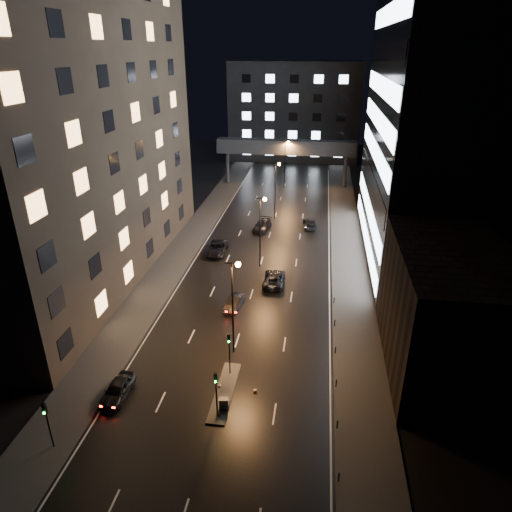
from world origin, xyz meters
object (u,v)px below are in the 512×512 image
at_px(car_away_b, 234,303).
at_px(car_toward_a, 274,278).
at_px(utility_cabinet, 224,404).
at_px(car_toward_b, 310,223).
at_px(car_away_a, 117,390).
at_px(car_away_c, 217,249).
at_px(car_away_d, 262,226).

bearing_deg(car_away_b, car_toward_a, 67.13).
bearing_deg(utility_cabinet, car_toward_b, 74.19).
bearing_deg(car_toward_b, car_away_a, 63.92).
xyz_separation_m(car_away_c, car_toward_b, (13.31, 12.92, -0.06)).
distance_m(car_away_b, car_toward_b, 29.09).
bearing_deg(car_toward_a, car_away_d, -78.82).
bearing_deg(car_away_d, car_toward_b, 24.94).
bearing_deg(utility_cabinet, car_away_d, 84.45).
bearing_deg(utility_cabinet, car_away_c, 94.98).
bearing_deg(car_toward_b, car_away_d, 10.32).
bearing_deg(car_away_b, utility_cabinet, -74.56).
distance_m(car_away_d, car_toward_a, 19.25).
distance_m(car_toward_a, utility_cabinet, 23.39).
xyz_separation_m(car_away_b, car_toward_a, (3.99, 6.71, 0.08)).
xyz_separation_m(car_away_c, car_toward_a, (9.41, -8.37, -0.03)).
xyz_separation_m(car_toward_a, car_toward_b, (3.90, 21.29, -0.03)).
bearing_deg(car_away_d, car_away_a, -92.44).
height_order(car_away_a, car_toward_b, car_away_a).
bearing_deg(car_away_b, car_toward_b, 82.16).
relative_size(car_away_b, utility_cabinet, 3.78).
height_order(car_away_c, utility_cabinet, car_away_c).
relative_size(car_away_a, car_away_b, 1.08).
bearing_deg(car_away_a, car_away_b, 67.18).
relative_size(car_away_b, car_away_d, 0.76).
bearing_deg(car_away_d, car_away_b, -82.37).
xyz_separation_m(car_away_c, car_away_d, (5.42, 10.46, -0.00)).
bearing_deg(car_away_b, car_away_d, 97.90).
bearing_deg(car_away_c, car_away_d, 60.61).
height_order(car_away_c, car_away_d, car_away_c).
bearing_deg(car_away_a, car_toward_a, 65.29).
bearing_deg(car_away_c, utility_cabinet, -78.50).
distance_m(car_away_c, car_toward_b, 18.55).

